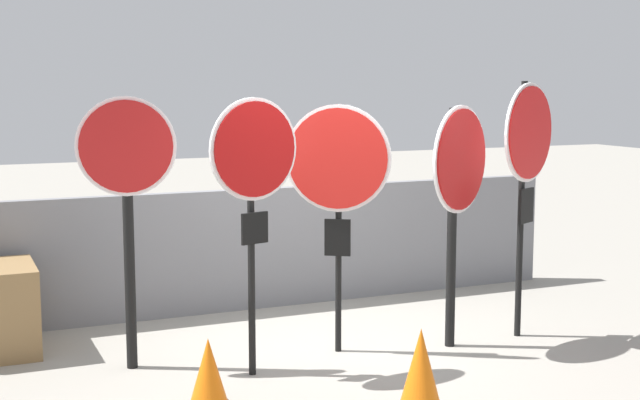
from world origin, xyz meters
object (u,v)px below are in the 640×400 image
object	(u,v)px
stop_sign_0	(127,183)
stop_sign_1	(254,170)
stop_sign_2	(338,172)
stop_sign_3	(458,179)
traffic_cone_0	(420,380)
traffic_cone_1	(209,375)
stop_sign_4	(528,150)

from	to	relation	value
stop_sign_0	stop_sign_1	world-z (taller)	stop_sign_0
stop_sign_2	stop_sign_3	world-z (taller)	stop_sign_2
stop_sign_0	stop_sign_3	world-z (taller)	stop_sign_0
stop_sign_0	stop_sign_2	world-z (taller)	stop_sign_0
traffic_cone_0	traffic_cone_1	world-z (taller)	traffic_cone_0
stop_sign_2	traffic_cone_0	size ratio (longest dim) A/B	3.03
stop_sign_0	traffic_cone_1	world-z (taller)	stop_sign_0
stop_sign_1	traffic_cone_1	world-z (taller)	stop_sign_1
stop_sign_4	stop_sign_3	bearing A→B (deg)	154.34
stop_sign_4	traffic_cone_0	size ratio (longest dim) A/B	3.30
stop_sign_2	stop_sign_1	bearing A→B (deg)	-126.90
stop_sign_1	traffic_cone_0	world-z (taller)	stop_sign_1
stop_sign_3	stop_sign_2	bearing A→B (deg)	135.58
stop_sign_2	traffic_cone_1	xyz separation A→B (m)	(-1.43, -0.90, -1.34)
stop_sign_1	traffic_cone_0	distance (m)	2.13
stop_sign_1	traffic_cone_0	xyz separation A→B (m)	(0.65, -1.54, -1.33)
stop_sign_1	stop_sign_0	bearing A→B (deg)	132.71
stop_sign_0	traffic_cone_0	world-z (taller)	stop_sign_0
stop_sign_0	stop_sign_1	bearing A→B (deg)	-21.74
stop_sign_2	traffic_cone_0	bearing A→B (deg)	-62.63
stop_sign_0	stop_sign_3	bearing A→B (deg)	-0.04
stop_sign_4	traffic_cone_0	world-z (taller)	stop_sign_4
stop_sign_2	stop_sign_3	xyz separation A→B (m)	(1.05, -0.26, -0.08)
stop_sign_0	stop_sign_4	size ratio (longest dim) A/B	0.95
stop_sign_1	stop_sign_3	bearing A→B (deg)	-13.89
stop_sign_0	stop_sign_2	bearing A→B (deg)	2.02
traffic_cone_0	stop_sign_3	bearing A→B (deg)	51.32
stop_sign_3	traffic_cone_0	size ratio (longest dim) A/B	3.01
stop_sign_1	stop_sign_4	world-z (taller)	stop_sign_4
stop_sign_3	stop_sign_0	bearing A→B (deg)	138.97
stop_sign_1	traffic_cone_0	size ratio (longest dim) A/B	3.12
stop_sign_2	stop_sign_4	bearing A→B (deg)	26.66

